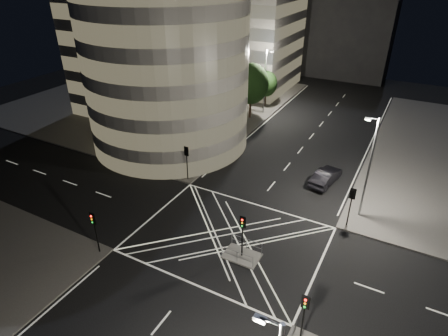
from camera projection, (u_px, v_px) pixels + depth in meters
The scene contains 22 objects.
ground at pixel (229, 239), 33.30m from camera, with size 120.00×120.00×0.00m, color black.
sidewalk_far_left at pixel (155, 99), 65.99m from camera, with size 42.00×42.00×0.15m, color #575452.
central_island at pixel (242, 256), 31.29m from camera, with size 3.00×2.00×0.15m, color slate.
office_tower_curved at pixel (158, 37), 50.06m from camera, with size 30.00×29.00×27.20m.
office_block_rear at pixel (230, 24), 69.18m from camera, with size 24.00×16.00×22.00m, color gray.
building_far_end at pixel (346, 31), 75.06m from camera, with size 18.00×8.00×18.00m, color black.
tree_a at pixel (184, 133), 42.34m from camera, with size 4.29×4.29×6.85m.
tree_b at pixel (211, 110), 46.54m from camera, with size 5.05×5.05×8.10m.
tree_c at pixel (232, 101), 51.52m from camera, with size 4.07×4.07×6.79m.
tree_d at pixel (251, 84), 55.68m from camera, with size 5.33×5.33×8.41m.
tree_e at pixel (266, 84), 61.06m from camera, with size 3.67×3.67×5.88m.
traffic_signal_fl at pixel (187, 157), 40.74m from camera, with size 0.55×0.22×4.00m.
traffic_signal_nl at pixel (94, 225), 30.30m from camera, with size 0.55×0.22×4.00m.
traffic_signal_fr at pixel (351, 200), 33.45m from camera, with size 0.55×0.22×4.00m.
traffic_signal_nr at pixel (304, 310), 23.02m from camera, with size 0.55×0.22×4.00m.
traffic_signal_island at pixel (243, 229), 29.90m from camera, with size 0.55×0.22×4.00m.
street_lamp_left_near at pixel (206, 118), 43.70m from camera, with size 1.25×0.25×10.00m.
street_lamp_left_far at pixel (265, 79), 57.52m from camera, with size 1.25×0.25×10.00m.
street_lamp_right_far at pixel (369, 166), 33.59m from camera, with size 1.25×0.25×10.00m.
railing_island_south at pixel (237, 257), 30.29m from camera, with size 2.80×0.06×1.10m, color slate.
railing_island_north at pixel (247, 244), 31.67m from camera, with size 2.80×0.06×1.10m, color slate.
sedan at pixel (326, 176), 41.13m from camera, with size 1.80×5.16×1.70m, color black.
Camera 1 is at (11.93, -23.05, 21.81)m, focal length 30.00 mm.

